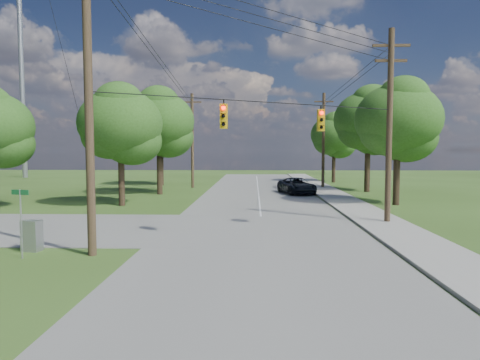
{
  "coord_description": "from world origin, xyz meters",
  "views": [
    {
      "loc": [
        1.57,
        -15.51,
        4.01
      ],
      "look_at": [
        0.9,
        5.0,
        2.58
      ],
      "focal_mm": 32.0,
      "sensor_mm": 36.0,
      "label": 1
    }
  ],
  "objects_px": {
    "pole_north_w": "(192,140)",
    "pole_ne": "(389,123)",
    "pole_sw": "(88,91)",
    "pole_north_e": "(323,140)",
    "car_main_north": "(297,186)",
    "control_cabinet": "(32,236)"
  },
  "relations": [
    {
      "from": "pole_north_w",
      "to": "car_main_north",
      "type": "distance_m",
      "value": 13.04
    },
    {
      "from": "car_main_north",
      "to": "pole_sw",
      "type": "bearing_deg",
      "value": -127.17
    },
    {
      "from": "pole_north_w",
      "to": "car_main_north",
      "type": "height_order",
      "value": "pole_north_w"
    },
    {
      "from": "pole_ne",
      "to": "car_main_north",
      "type": "distance_m",
      "value": 16.67
    },
    {
      "from": "pole_north_w",
      "to": "control_cabinet",
      "type": "xyz_separation_m",
      "value": [
        -2.25,
        -29.0,
        -4.51
      ]
    },
    {
      "from": "pole_sw",
      "to": "pole_north_e",
      "type": "height_order",
      "value": "pole_sw"
    },
    {
      "from": "pole_sw",
      "to": "pole_ne",
      "type": "relative_size",
      "value": 1.14
    },
    {
      "from": "pole_sw",
      "to": "car_main_north",
      "type": "height_order",
      "value": "pole_sw"
    },
    {
      "from": "pole_ne",
      "to": "pole_sw",
      "type": "bearing_deg",
      "value": -150.62
    },
    {
      "from": "pole_north_e",
      "to": "car_main_north",
      "type": "xyz_separation_m",
      "value": [
        -3.4,
        -6.38,
        -4.37
      ]
    },
    {
      "from": "car_main_north",
      "to": "control_cabinet",
      "type": "distance_m",
      "value": 25.97
    },
    {
      "from": "pole_ne",
      "to": "control_cabinet",
      "type": "bearing_deg",
      "value": -156.57
    },
    {
      "from": "pole_sw",
      "to": "pole_north_w",
      "type": "relative_size",
      "value": 1.2
    },
    {
      "from": "pole_north_e",
      "to": "car_main_north",
      "type": "distance_m",
      "value": 8.45
    },
    {
      "from": "pole_north_e",
      "to": "pole_north_w",
      "type": "distance_m",
      "value": 13.9
    },
    {
      "from": "pole_sw",
      "to": "pole_north_w",
      "type": "distance_m",
      "value": 29.62
    },
    {
      "from": "pole_north_w",
      "to": "car_main_north",
      "type": "bearing_deg",
      "value": -31.28
    },
    {
      "from": "pole_sw",
      "to": "pole_north_e",
      "type": "bearing_deg",
      "value": 65.48
    },
    {
      "from": "pole_north_w",
      "to": "pole_ne",
      "type": "bearing_deg",
      "value": -57.71
    },
    {
      "from": "pole_ne",
      "to": "pole_north_w",
      "type": "bearing_deg",
      "value": 122.29
    },
    {
      "from": "pole_north_e",
      "to": "car_main_north",
      "type": "bearing_deg",
      "value": -118.06
    },
    {
      "from": "pole_sw",
      "to": "pole_north_w",
      "type": "xyz_separation_m",
      "value": [
        -0.4,
        29.6,
        -1.1
      ]
    }
  ]
}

